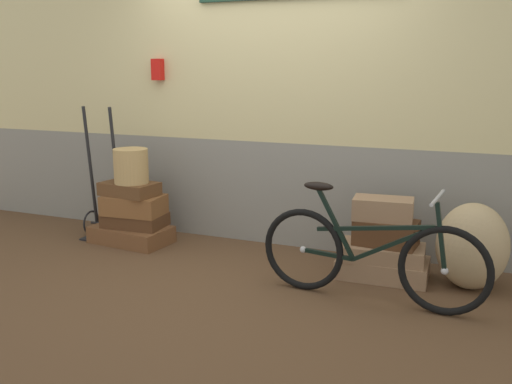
% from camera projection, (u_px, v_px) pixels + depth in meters
% --- Properties ---
extents(ground, '(9.65, 5.20, 0.06)m').
position_uv_depth(ground, '(235.00, 272.00, 4.68)').
color(ground, '#513823').
extents(station_building, '(7.65, 0.74, 3.11)m').
position_uv_depth(station_building, '(274.00, 75.00, 5.10)').
color(station_building, gray).
rests_on(station_building, ground).
extents(suitcase_0, '(0.77, 0.50, 0.16)m').
position_uv_depth(suitcase_0, '(131.00, 234.00, 5.35)').
color(suitcase_0, brown).
rests_on(suitcase_0, ground).
extents(suitcase_1, '(0.58, 0.39, 0.12)m').
position_uv_depth(suitcase_1, '(135.00, 220.00, 5.33)').
color(suitcase_1, '#4C2D19').
rests_on(suitcase_1, suitcase_0).
extents(suitcase_2, '(0.58, 0.39, 0.18)m').
position_uv_depth(suitcase_2, '(134.00, 205.00, 5.28)').
color(suitcase_2, brown).
rests_on(suitcase_2, suitcase_1).
extents(suitcase_3, '(0.55, 0.38, 0.12)m').
position_uv_depth(suitcase_3, '(130.00, 189.00, 5.27)').
color(suitcase_3, brown).
rests_on(suitcase_3, suitcase_2).
extents(suitcase_4, '(0.71, 0.43, 0.15)m').
position_uv_depth(suitcase_4, '(383.00, 268.00, 4.46)').
color(suitcase_4, '#937051').
rests_on(suitcase_4, ground).
extents(suitcase_5, '(0.66, 0.40, 0.12)m').
position_uv_depth(suitcase_5, '(382.00, 252.00, 4.41)').
color(suitcase_5, '#937051').
rests_on(suitcase_5, suitcase_4).
extents(suitcase_6, '(0.49, 0.32, 0.20)m').
position_uv_depth(suitcase_6, '(386.00, 233.00, 4.38)').
color(suitcase_6, '#4C2D19').
rests_on(suitcase_6, suitcase_5).
extents(suitcase_7, '(0.47, 0.30, 0.17)m').
position_uv_depth(suitcase_7, '(383.00, 209.00, 4.37)').
color(suitcase_7, '#937051').
rests_on(suitcase_7, suitcase_6).
extents(wicker_basket, '(0.32, 0.32, 0.32)m').
position_uv_depth(wicker_basket, '(131.00, 166.00, 5.20)').
color(wicker_basket, tan).
rests_on(wicker_basket, suitcase_3).
extents(luggage_trolley, '(0.38, 0.34, 1.27)m').
position_uv_depth(luggage_trolley, '(104.00, 204.00, 5.48)').
color(luggage_trolley, black).
rests_on(luggage_trolley, ground).
extents(burlap_sack, '(0.52, 0.44, 0.66)m').
position_uv_depth(burlap_sack, '(472.00, 246.00, 4.18)').
color(burlap_sack, tan).
rests_on(burlap_sack, ground).
extents(bicycle, '(1.62, 0.46, 0.83)m').
position_uv_depth(bicycle, '(369.00, 256.00, 3.94)').
color(bicycle, black).
rests_on(bicycle, ground).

